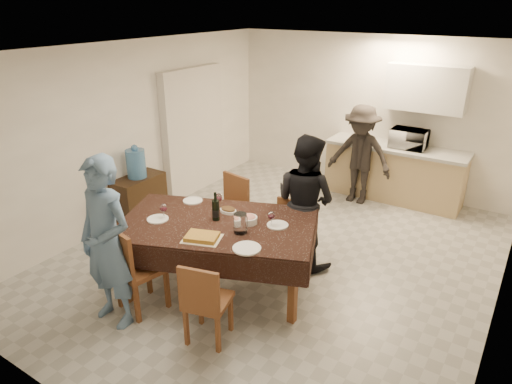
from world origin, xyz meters
TOP-DOWN VIEW (x-y plane):
  - floor at (0.00, 0.00)m, footprint 5.00×6.00m
  - ceiling at (0.00, 0.00)m, footprint 5.00×6.00m
  - wall_back at (0.00, 3.00)m, footprint 5.00×0.02m
  - wall_front at (0.00, -3.00)m, footprint 5.00×0.02m
  - wall_left at (-2.50, 0.00)m, footprint 0.02×6.00m
  - stub_partition at (-2.42, 1.20)m, footprint 0.15×1.40m
  - kitchen_base_cabinet at (0.60, 2.68)m, footprint 2.20×0.60m
  - kitchen_worktop at (0.60, 2.68)m, footprint 2.24×0.64m
  - upper_cabinet at (0.90, 2.82)m, footprint 1.20×0.34m
  - dining_table at (-0.27, -0.97)m, footprint 2.44×1.95m
  - chair_near_left at (-0.72, -1.82)m, footprint 0.54×0.55m
  - chair_near_right at (0.18, -1.81)m, footprint 0.49×0.50m
  - chair_far_left at (-0.72, -0.32)m, footprint 0.53×0.54m
  - chair_far_right at (0.18, -0.30)m, footprint 0.42×0.42m
  - console at (-2.28, -0.25)m, footprint 0.39×0.78m
  - water_jug at (-2.28, -0.25)m, footprint 0.27×0.27m
  - wine_bottle at (-0.32, -0.92)m, footprint 0.08×0.08m
  - water_pitcher at (0.08, -1.02)m, footprint 0.14×0.14m
  - savoury_tart at (-0.17, -1.35)m, footprint 0.46×0.40m
  - salad_bowl at (0.03, -0.79)m, footprint 0.19×0.19m
  - mushroom_dish at (-0.32, -0.69)m, footprint 0.19×0.19m
  - wine_glass_a at (-0.82, -1.22)m, footprint 0.08×0.08m
  - wine_glass_b at (0.28, -0.72)m, footprint 0.08×0.08m
  - wine_glass_c at (-0.47, -0.67)m, footprint 0.09×0.09m
  - plate_near_left at (-0.87, -1.27)m, footprint 0.24×0.24m
  - plate_near_right at (0.33, -1.27)m, footprint 0.28×0.28m
  - plate_far_left at (-0.87, -0.67)m, footprint 0.24×0.24m
  - plate_far_right at (0.33, -0.67)m, footprint 0.24×0.24m
  - microwave at (0.77, 2.68)m, footprint 0.55×0.37m
  - person_near at (-0.82, -2.02)m, footprint 0.66×0.43m
  - person_far at (0.28, 0.08)m, footprint 0.91×0.77m
  - person_kitchen at (0.15, 2.23)m, footprint 1.04×0.60m

SIDE VIEW (x-z plane):
  - floor at x=0.00m, z-range -0.01..0.01m
  - console at x=-2.28m, z-range 0.00..0.72m
  - kitchen_base_cabinet at x=0.60m, z-range 0.00..0.86m
  - chair_far_right at x=0.18m, z-range 0.30..0.77m
  - chair_near_right at x=0.18m, z-range 0.30..0.79m
  - chair_near_left at x=-0.72m, z-range 0.34..0.88m
  - chair_far_left at x=-0.72m, z-range 0.34..0.88m
  - dining_table at x=-0.27m, z-range 0.38..1.21m
  - person_kitchen at x=0.15m, z-range 0.00..1.61m
  - person_far at x=0.28m, z-range 0.00..1.67m
  - plate_far_right at x=0.33m, z-range 0.83..0.85m
  - plate_far_left at x=-0.87m, z-range 0.83..0.85m
  - plate_near_left at x=-0.87m, z-range 0.83..0.85m
  - plate_near_right at x=0.33m, z-range 0.83..0.85m
  - mushroom_dish at x=-0.32m, z-range 0.83..0.87m
  - savoury_tart at x=-0.17m, z-range 0.83..0.88m
  - salad_bowl at x=0.03m, z-range 0.83..0.91m
  - kitchen_worktop at x=0.60m, z-range 0.86..0.91m
  - person_near at x=-0.82m, z-range 0.00..1.80m
  - wine_glass_b at x=0.28m, z-range 0.83..1.01m
  - water_jug at x=-2.28m, z-range 0.72..1.13m
  - wine_glass_a at x=-0.82m, z-range 0.83..1.02m
  - wine_glass_c at x=-0.47m, z-range 0.83..1.03m
  - water_pitcher at x=0.08m, z-range 0.83..1.05m
  - wine_bottle at x=-0.32m, z-range 0.83..1.16m
  - stub_partition at x=-2.42m, z-range 0.00..2.10m
  - microwave at x=0.77m, z-range 0.91..1.21m
  - wall_back at x=0.00m, z-range 0.00..2.60m
  - wall_front at x=0.00m, z-range 0.00..2.60m
  - wall_left at x=-2.50m, z-range 0.00..2.60m
  - upper_cabinet at x=0.90m, z-range 1.50..2.20m
  - ceiling at x=0.00m, z-range 2.59..2.61m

